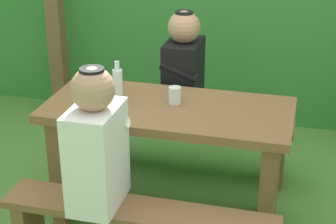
{
  "coord_description": "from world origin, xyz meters",
  "views": [
    {
      "loc": [
        0.73,
        -2.79,
        1.98
      ],
      "look_at": [
        0.0,
        0.0,
        0.7
      ],
      "focal_mm": 59.58,
      "sensor_mm": 36.0,
      "label": 1
    }
  ],
  "objects_px": {
    "picnic_table": "(168,143)",
    "drinking_glass": "(175,95)",
    "bottle_left": "(118,84)",
    "bench_far": "(189,132)",
    "person_white_shirt": "(96,144)",
    "person_black_coat": "(183,69)"
  },
  "relations": [
    {
      "from": "person_black_coat",
      "to": "bottle_left",
      "type": "distance_m",
      "value": 0.62
    },
    {
      "from": "picnic_table",
      "to": "person_white_shirt",
      "type": "distance_m",
      "value": 0.66
    },
    {
      "from": "bench_far",
      "to": "bottle_left",
      "type": "xyz_separation_m",
      "value": [
        -0.3,
        -0.56,
        0.53
      ]
    },
    {
      "from": "picnic_table",
      "to": "bottle_left",
      "type": "xyz_separation_m",
      "value": [
        -0.3,
        0.02,
        0.34
      ]
    },
    {
      "from": "drinking_glass",
      "to": "bench_far",
      "type": "bearing_deg",
      "value": 92.87
    },
    {
      "from": "picnic_table",
      "to": "person_white_shirt",
      "type": "xyz_separation_m",
      "value": [
        -0.21,
        -0.58,
        0.26
      ]
    },
    {
      "from": "person_black_coat",
      "to": "person_white_shirt",
      "type": "bearing_deg",
      "value": -97.88
    },
    {
      "from": "picnic_table",
      "to": "bench_far",
      "type": "height_order",
      "value": "picnic_table"
    },
    {
      "from": "picnic_table",
      "to": "bench_far",
      "type": "bearing_deg",
      "value": 90.0
    },
    {
      "from": "bench_far",
      "to": "person_white_shirt",
      "type": "height_order",
      "value": "person_white_shirt"
    },
    {
      "from": "picnic_table",
      "to": "bench_far",
      "type": "relative_size",
      "value": 1.0
    },
    {
      "from": "drinking_glass",
      "to": "bottle_left",
      "type": "bearing_deg",
      "value": -174.39
    },
    {
      "from": "picnic_table",
      "to": "person_black_coat",
      "type": "distance_m",
      "value": 0.63
    },
    {
      "from": "bottle_left",
      "to": "bench_far",
      "type": "bearing_deg",
      "value": 61.54
    },
    {
      "from": "person_white_shirt",
      "to": "drinking_glass",
      "type": "distance_m",
      "value": 0.67
    },
    {
      "from": "picnic_table",
      "to": "drinking_glass",
      "type": "xyz_separation_m",
      "value": [
        0.03,
        0.05,
        0.29
      ]
    },
    {
      "from": "person_black_coat",
      "to": "drinking_glass",
      "type": "xyz_separation_m",
      "value": [
        0.07,
        -0.52,
        0.03
      ]
    },
    {
      "from": "bench_far",
      "to": "drinking_glass",
      "type": "xyz_separation_m",
      "value": [
        0.03,
        -0.53,
        0.48
      ]
    },
    {
      "from": "picnic_table",
      "to": "drinking_glass",
      "type": "relative_size",
      "value": 14.38
    },
    {
      "from": "picnic_table",
      "to": "bottle_left",
      "type": "relative_size",
      "value": 5.99
    },
    {
      "from": "person_white_shirt",
      "to": "bottle_left",
      "type": "height_order",
      "value": "person_white_shirt"
    },
    {
      "from": "bench_far",
      "to": "drinking_glass",
      "type": "bearing_deg",
      "value": -87.13
    }
  ]
}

